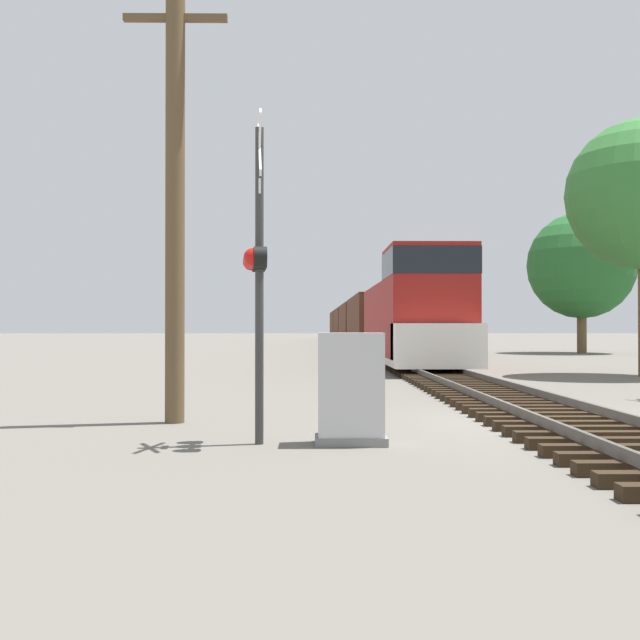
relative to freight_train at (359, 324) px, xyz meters
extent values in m
plane|color=#666059|center=(0.00, -51.49, -1.95)|extent=(400.00, 400.00, 0.00)
cube|color=black|center=(0.00, -54.19, -1.87)|extent=(2.60, 0.22, 0.16)
cube|color=black|center=(0.00, -53.59, -1.87)|extent=(2.60, 0.22, 0.16)
cube|color=black|center=(0.00, -52.99, -1.87)|extent=(2.60, 0.22, 0.16)
cube|color=black|center=(0.00, -52.39, -1.87)|extent=(2.60, 0.22, 0.16)
cube|color=black|center=(0.00, -51.79, -1.87)|extent=(2.60, 0.22, 0.16)
cube|color=black|center=(0.00, -51.19, -1.87)|extent=(2.60, 0.22, 0.16)
cube|color=black|center=(0.00, -50.59, -1.87)|extent=(2.60, 0.22, 0.16)
cube|color=black|center=(0.00, -49.99, -1.87)|extent=(2.60, 0.22, 0.16)
cube|color=black|center=(0.00, -49.39, -1.87)|extent=(2.60, 0.22, 0.16)
cube|color=black|center=(0.00, -48.79, -1.87)|extent=(2.60, 0.22, 0.16)
cube|color=black|center=(0.00, -48.19, -1.87)|extent=(2.60, 0.22, 0.16)
cube|color=black|center=(0.00, -47.59, -1.87)|extent=(2.60, 0.22, 0.16)
cube|color=black|center=(0.00, -46.99, -1.87)|extent=(2.60, 0.22, 0.16)
cube|color=black|center=(0.00, -46.39, -1.87)|extent=(2.60, 0.22, 0.16)
cube|color=black|center=(0.00, -45.79, -1.87)|extent=(2.60, 0.22, 0.16)
cube|color=black|center=(0.00, -45.19, -1.87)|extent=(2.60, 0.22, 0.16)
cube|color=black|center=(0.00, -44.59, -1.87)|extent=(2.60, 0.22, 0.16)
cube|color=black|center=(0.00, -43.99, -1.87)|extent=(2.60, 0.22, 0.16)
cube|color=black|center=(0.00, -43.39, -1.87)|extent=(2.60, 0.22, 0.16)
cube|color=black|center=(0.00, -42.79, -1.87)|extent=(2.60, 0.22, 0.16)
cube|color=black|center=(0.00, -42.19, -1.87)|extent=(2.60, 0.22, 0.16)
cube|color=black|center=(0.00, -41.59, -1.87)|extent=(2.60, 0.22, 0.16)
cube|color=black|center=(0.00, -40.99, -1.87)|extent=(2.60, 0.22, 0.16)
cube|color=black|center=(0.00, -40.39, -1.87)|extent=(2.60, 0.22, 0.16)
cube|color=black|center=(0.00, -39.79, -1.87)|extent=(2.60, 0.22, 0.16)
cube|color=black|center=(0.00, -39.19, -1.87)|extent=(2.60, 0.22, 0.16)
cube|color=black|center=(0.00, -38.59, -1.87)|extent=(2.60, 0.22, 0.16)
cube|color=black|center=(0.00, -37.99, -1.87)|extent=(2.60, 0.22, 0.16)
cube|color=black|center=(0.00, -37.39, -1.87)|extent=(2.60, 0.22, 0.16)
cube|color=black|center=(0.00, -36.79, -1.87)|extent=(2.60, 0.22, 0.16)
cube|color=black|center=(0.00, -36.19, -1.87)|extent=(2.60, 0.22, 0.16)
cube|color=black|center=(0.00, -35.59, -1.87)|extent=(2.60, 0.22, 0.16)
cube|color=black|center=(0.00, -34.99, -1.87)|extent=(2.60, 0.22, 0.16)
cube|color=black|center=(0.00, -34.39, -1.87)|extent=(2.60, 0.22, 0.16)
cube|color=black|center=(0.00, -33.79, -1.87)|extent=(2.60, 0.22, 0.16)
cube|color=black|center=(0.00, -33.19, -1.87)|extent=(2.60, 0.22, 0.16)
cube|color=black|center=(0.00, -32.59, -1.87)|extent=(2.60, 0.22, 0.16)
cube|color=black|center=(0.00, -31.99, -1.87)|extent=(2.60, 0.22, 0.16)
cube|color=#56514C|center=(-0.72, -51.49, -1.71)|extent=(0.07, 160.00, 0.15)
cube|color=#56514C|center=(0.72, -51.49, -1.71)|extent=(0.07, 160.00, 0.15)
cube|color=maroon|center=(0.00, -29.35, 0.00)|extent=(2.49, 11.97, 3.27)
cube|color=maroon|center=(0.00, -37.73, 0.46)|extent=(2.93, 3.76, 4.20)
cube|color=black|center=(0.00, -37.73, 1.95)|extent=(2.96, 3.80, 0.92)
cube|color=white|center=(0.00, -39.61, -0.90)|extent=(2.93, 1.71, 1.47)
cube|color=white|center=(0.00, -31.92, -1.52)|extent=(2.99, 16.76, 0.24)
cube|color=black|center=(0.00, -37.48, -1.45)|extent=(1.58, 2.20, 1.00)
cube|color=black|center=(0.00, -26.36, -1.45)|extent=(1.58, 2.20, 1.00)
cube|color=#4C2819|center=(0.00, -14.25, 0.06)|extent=(2.78, 14.51, 3.39)
cube|color=black|center=(0.00, -18.97, -1.50)|extent=(1.58, 2.20, 0.90)
cube|color=black|center=(0.00, -9.53, -1.50)|extent=(1.58, 2.20, 0.90)
cube|color=#4C2819|center=(0.00, 2.12, 0.06)|extent=(2.78, 14.51, 3.39)
cube|color=black|center=(0.00, -2.60, -1.50)|extent=(1.58, 2.20, 0.90)
cube|color=black|center=(0.00, 6.84, -1.50)|extent=(1.58, 2.20, 0.90)
cube|color=#4C2819|center=(0.00, 18.49, 0.06)|extent=(2.78, 14.51, 3.39)
cube|color=black|center=(0.00, 13.78, -1.50)|extent=(1.58, 2.20, 0.90)
cube|color=black|center=(0.00, 23.21, -1.50)|extent=(1.58, 2.20, 0.90)
cube|color=#4C2819|center=(0.00, 34.86, 0.06)|extent=(2.78, 14.51, 3.39)
cube|color=black|center=(0.00, 30.15, -1.50)|extent=(1.58, 2.20, 0.90)
cube|color=black|center=(0.00, 39.58, -1.50)|extent=(1.58, 2.20, 0.90)
cylinder|color=#333333|center=(-4.93, -53.68, 0.29)|extent=(0.12, 0.12, 4.47)
cube|color=white|center=(-4.93, -53.68, 2.22)|extent=(0.12, 0.92, 0.93)
cube|color=white|center=(-4.93, -53.68, 2.22)|extent=(0.12, 0.92, 0.93)
cube|color=black|center=(-4.93, -53.68, 0.65)|extent=(0.15, 0.86, 0.06)
cylinder|color=black|center=(-4.97, -53.33, 0.65)|extent=(0.21, 0.32, 0.30)
sphere|color=red|center=(-5.06, -53.34, 0.65)|extent=(0.26, 0.26, 0.26)
cylinder|color=black|center=(-4.93, -53.68, 0.65)|extent=(0.21, 0.32, 0.30)
sphere|color=red|center=(-5.03, -53.69, 0.65)|extent=(0.26, 0.26, 0.26)
cylinder|color=black|center=(-4.89, -54.03, 0.65)|extent=(0.21, 0.32, 0.30)
sphere|color=red|center=(-4.99, -54.04, 0.65)|extent=(0.26, 0.26, 0.26)
cube|color=white|center=(-4.93, -53.68, 1.67)|extent=(0.06, 0.32, 0.20)
cube|color=slate|center=(-3.64, -53.71, -1.89)|extent=(1.00, 0.64, 0.12)
cube|color=#BCBCBF|center=(-3.64, -53.71, -1.10)|extent=(0.91, 0.58, 1.45)
cylinder|color=brown|center=(-6.55, -51.30, 1.86)|extent=(0.33, 0.33, 7.61)
cube|color=brown|center=(-6.55, -51.30, 5.06)|extent=(1.80, 0.12, 0.12)
cylinder|color=brown|center=(13.13, -16.81, -0.16)|extent=(0.59, 0.59, 3.58)
sphere|color=#236028|center=(13.13, -16.81, 3.68)|extent=(6.80, 6.80, 6.80)
camera|label=1|loc=(-4.22, -64.23, -0.30)|focal=42.00mm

